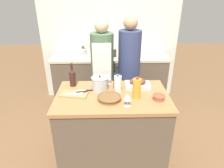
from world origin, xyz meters
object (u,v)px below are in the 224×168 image
at_px(mixing_bowl, 159,97).
at_px(knife_chef, 84,91).
at_px(juice_jug, 137,88).
at_px(wine_glass_left, 108,76).
at_px(stock_pot, 100,83).
at_px(knife_paring, 75,93).
at_px(knife_bread, 81,93).
at_px(stand_mixer, 85,51).
at_px(person_cook_aproned, 102,71).
at_px(wine_bottle_dark, 116,79).
at_px(wine_glass_right, 128,97).
at_px(wicker_basket, 109,98).
at_px(milk_jug, 118,84).
at_px(condiment_bottle_extra, 115,53).
at_px(condiment_bottle_short, 83,48).
at_px(person_cook_guest, 129,68).
at_px(roasting_pan, 138,84).
at_px(wine_bottle_green, 72,77).
at_px(condiment_bottle_tall, 128,53).
at_px(cutting_board, 74,94).

relative_size(mixing_bowl, knife_chef, 0.58).
bearing_deg(juice_jug, wine_glass_left, 129.45).
bearing_deg(stock_pot, knife_paring, -155.33).
bearing_deg(knife_bread, stock_pot, 30.71).
bearing_deg(stand_mixer, person_cook_aproned, -62.61).
distance_m(wine_bottle_dark, wine_glass_right, 0.42).
xyz_separation_m(juice_jug, knife_chef, (-0.58, 0.18, -0.11)).
distance_m(wicker_basket, knife_paring, 0.40).
bearing_deg(knife_paring, milk_jug, 6.64).
bearing_deg(juice_jug, condiment_bottle_extra, 97.06).
distance_m(condiment_bottle_short, condiment_bottle_extra, 0.61).
distance_m(juice_jug, person_cook_guest, 0.85).
relative_size(knife_paring, person_cook_aproned, 0.11).
distance_m(roasting_pan, milk_jug, 0.28).
relative_size(wicker_basket, wine_bottle_green, 0.89).
xyz_separation_m(wine_bottle_dark, condiment_bottle_tall, (0.24, 1.11, -0.02)).
xyz_separation_m(milk_jug, person_cook_aproned, (-0.19, 0.66, -0.10)).
distance_m(wine_bottle_green, knife_paring, 0.26).
xyz_separation_m(juice_jug, knife_bread, (-0.60, 0.09, -0.09)).
xyz_separation_m(juice_jug, person_cook_guest, (0.01, 0.84, -0.09)).
bearing_deg(milk_jug, cutting_board, -172.75).
xyz_separation_m(knife_bread, condiment_bottle_tall, (0.64, 1.26, 0.07)).
distance_m(stock_pot, stand_mixer, 1.20).
relative_size(juice_jug, wine_glass_right, 1.70).
distance_m(wine_glass_left, knife_bread, 0.41).
xyz_separation_m(wine_bottle_dark, wine_glass_right, (0.09, -0.41, -0.01)).
bearing_deg(knife_bread, juice_jug, -8.89).
bearing_deg(wicker_basket, wine_bottle_green, 140.30).
distance_m(wine_glass_left, knife_chef, 0.35).
bearing_deg(mixing_bowl, person_cook_aproned, 125.63).
height_order(wine_glass_left, wine_glass_right, wine_glass_right).
bearing_deg(juice_jug, wicker_basket, -172.07).
xyz_separation_m(roasting_pan, mixing_bowl, (0.18, -0.31, -0.01)).
xyz_separation_m(wine_glass_left, knife_chef, (-0.28, -0.19, -0.09)).
bearing_deg(mixing_bowl, knife_paring, 171.45).
height_order(roasting_pan, wine_bottle_green, wine_bottle_green).
xyz_separation_m(cutting_board, milk_jug, (0.49, 0.06, 0.09)).
bearing_deg(condiment_bottle_tall, condiment_bottle_extra, 169.22).
distance_m(wine_glass_left, condiment_bottle_extra, 1.04).
bearing_deg(wine_glass_left, knife_bread, -138.13).
xyz_separation_m(cutting_board, wine_glass_left, (0.38, 0.28, 0.09)).
bearing_deg(person_cook_aproned, wine_glass_left, -79.38).
bearing_deg(knife_chef, person_cook_aproned, 72.44).
xyz_separation_m(wine_bottle_dark, condiment_bottle_short, (-0.53, 1.38, 0.00)).
distance_m(juice_jug, knife_paring, 0.69).
height_order(milk_jug, stand_mixer, stand_mixer).
xyz_separation_m(cutting_board, condiment_bottle_tall, (0.72, 1.27, 0.08)).
xyz_separation_m(mixing_bowl, person_cook_guest, (-0.23, 0.89, -0.01)).
height_order(juice_jug, condiment_bottle_short, juice_jug).
bearing_deg(condiment_bottle_extra, knife_bread, -108.21).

